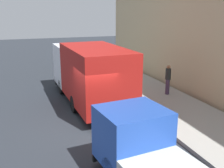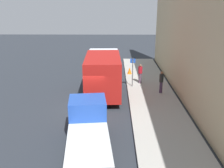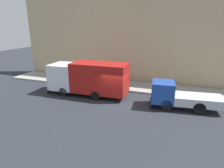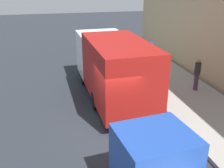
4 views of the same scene
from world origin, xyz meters
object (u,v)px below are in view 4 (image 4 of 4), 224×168
Objects in this scene: large_utility_truck at (112,65)px; pedestrian_standing at (154,62)px; traffic_cone_orange at (128,59)px; pedestrian_walking at (197,74)px; street_sign_post at (149,59)px.

large_utility_truck is 4.67× the size of pedestrian_standing.
traffic_cone_orange is (-0.77, 2.95, -0.57)m from pedestrian_standing.
pedestrian_standing is (-1.42, 2.59, -0.05)m from pedestrian_walking.
pedestrian_standing is 1.38m from street_sign_post.
pedestrian_walking is 1.04× the size of pedestrian_standing.
large_utility_truck is 3.18× the size of street_sign_post.
street_sign_post is at bearing -89.77° from traffic_cone_orange.
large_utility_truck reaches higher than pedestrian_walking.
large_utility_truck is 3.84m from pedestrian_standing.
traffic_cone_orange is (-2.19, 5.55, -0.62)m from pedestrian_walking.
traffic_cone_orange is 4.11m from street_sign_post.
large_utility_truck is 2.64m from street_sign_post.
large_utility_truck is 12.33× the size of traffic_cone_orange.
large_utility_truck reaches higher than traffic_cone_orange.
traffic_cone_orange is at bearing 117.91° from pedestrian_standing.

